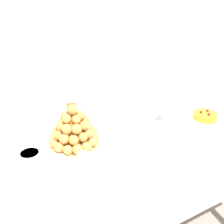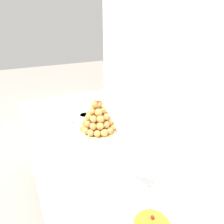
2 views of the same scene
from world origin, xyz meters
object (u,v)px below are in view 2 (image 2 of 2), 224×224
(dessert_cup_mid_left, at_px, (70,123))
(creme_brulee_ramekin, at_px, (85,116))
(serving_tray, at_px, (88,131))
(croquembouche, at_px, (97,118))
(dessert_cup_left, at_px, (63,117))
(macaron_goblet, at_px, (146,149))
(dessert_cup_centre, at_px, (72,131))
(dessert_cup_mid_right, at_px, (80,140))
(dessert_cup_right, at_px, (86,148))
(wine_glass, at_px, (105,95))

(dessert_cup_mid_left, relative_size, creme_brulee_ramekin, 0.73)
(serving_tray, bearing_deg, dessert_cup_mid_left, -141.07)
(croquembouche, bearing_deg, dessert_cup_mid_left, -130.82)
(dessert_cup_left, height_order, macaron_goblet, macaron_goblet)
(croquembouche, bearing_deg, dessert_cup_centre, -98.69)
(dessert_cup_centre, distance_m, macaron_goblet, 0.55)
(dessert_cup_left, relative_size, dessert_cup_mid_right, 0.86)
(serving_tray, bearing_deg, dessert_cup_right, -23.26)
(creme_brulee_ramekin, xyz_separation_m, wine_glass, (-0.12, 0.21, 0.09))
(dessert_cup_mid_right, bearing_deg, serving_tray, 141.90)
(dessert_cup_mid_left, bearing_deg, serving_tray, 38.93)
(croquembouche, relative_size, dessert_cup_right, 4.05)
(croquembouche, height_order, dessert_cup_centre, croquembouche)
(dessert_cup_mid_right, relative_size, wine_glass, 0.39)
(dessert_cup_mid_right, height_order, creme_brulee_ramekin, dessert_cup_mid_right)
(dessert_cup_right, distance_m, macaron_goblet, 0.35)
(dessert_cup_centre, bearing_deg, croquembouche, 81.31)
(dessert_cup_centre, bearing_deg, dessert_cup_mid_left, 168.79)
(croquembouche, bearing_deg, serving_tray, -108.82)
(dessert_cup_right, bearing_deg, dessert_cup_left, -178.25)
(dessert_cup_centre, xyz_separation_m, creme_brulee_ramekin, (-0.18, 0.15, -0.01))
(serving_tray, distance_m, croquembouche, 0.11)
(dessert_cup_left, distance_m, dessert_cup_centre, 0.21)
(dessert_cup_right, bearing_deg, macaron_goblet, 29.79)
(dessert_cup_centre, bearing_deg, creme_brulee_ramekin, 139.34)
(dessert_cup_mid_right, height_order, dessert_cup_right, dessert_cup_right)
(dessert_cup_mid_left, relative_size, dessert_cup_mid_right, 1.02)
(dessert_cup_left, distance_m, macaron_goblet, 0.74)
(macaron_goblet, xyz_separation_m, wine_glass, (-0.79, 0.18, -0.05))
(dessert_cup_left, xyz_separation_m, dessert_cup_mid_left, (0.11, 0.02, 0.00))
(dessert_cup_mid_left, xyz_separation_m, creme_brulee_ramekin, (-0.08, 0.13, -0.01))
(dessert_cup_mid_right, height_order, macaron_goblet, macaron_goblet)
(dessert_cup_centre, xyz_separation_m, macaron_goblet, (0.50, 0.18, 0.13))
(dessert_cup_right, relative_size, wine_glass, 0.39)
(croquembouche, distance_m, wine_glass, 0.37)
(creme_brulee_ramekin, xyz_separation_m, macaron_goblet, (0.68, 0.03, 0.14))
(croquembouche, relative_size, dessert_cup_mid_left, 3.91)
(dessert_cup_mid_left, bearing_deg, dessert_cup_left, -169.97)
(croquembouche, relative_size, creme_brulee_ramekin, 2.84)
(serving_tray, height_order, dessert_cup_mid_right, dessert_cup_mid_right)
(serving_tray, bearing_deg, dessert_cup_left, -154.61)
(macaron_goblet, distance_m, wine_glass, 0.82)
(croquembouche, bearing_deg, dessert_cup_left, -145.65)
(serving_tray, relative_size, wine_glass, 3.79)
(serving_tray, xyz_separation_m, dessert_cup_right, (0.21, -0.09, 0.03))
(wine_glass, bearing_deg, croquembouche, -32.11)
(dessert_cup_right, bearing_deg, wine_glass, 145.49)
(serving_tray, relative_size, dessert_cup_right, 9.79)
(macaron_goblet, bearing_deg, dessert_cup_right, -150.21)
(croquembouche, xyz_separation_m, dessert_cup_mid_left, (-0.12, -0.14, -0.06))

